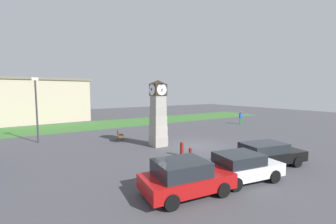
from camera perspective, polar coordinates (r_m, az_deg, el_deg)
ground_plane at (r=18.71m, az=7.32°, el=-8.54°), size 87.16×87.16×0.00m
clock_tower at (r=18.15m, az=-2.51°, el=-0.53°), size 1.42×1.43×5.35m
bollard_near_tower at (r=14.82m, az=5.72°, el=-10.51°), size 0.22×0.22×0.85m
bollard_mid_row at (r=15.76m, az=3.56°, el=-9.23°), size 0.27×0.27×1.01m
car_navy_sedan at (r=10.11m, az=4.34°, el=-16.14°), size 4.14×2.46×1.52m
car_near_tower at (r=12.12m, az=18.18°, el=-12.96°), size 4.07×2.49×1.40m
car_by_building at (r=14.86m, az=23.73°, el=-9.71°), size 4.80×2.69×1.41m
bench at (r=20.75m, az=-12.15°, el=-5.75°), size 0.99×1.69×0.90m
pedestrian_by_cars at (r=32.00m, az=18.02°, el=-1.18°), size 0.45×0.33×1.72m
street_lamp_near_road at (r=22.34m, az=-30.44°, el=1.57°), size 0.50×0.24×5.62m
warehouse_blue_far at (r=39.39m, az=-29.26°, el=2.72°), size 12.25×11.16×6.27m
grass_verge_far at (r=31.92m, az=-13.40°, el=-2.83°), size 52.30×7.56×0.04m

